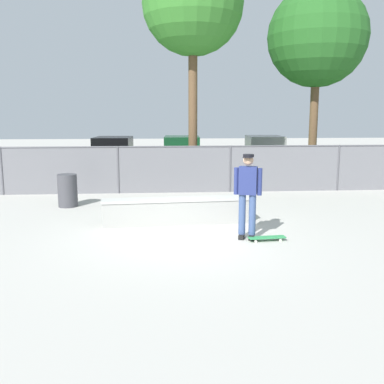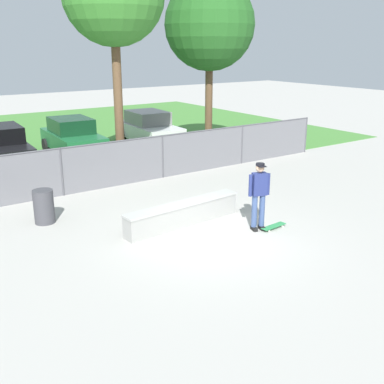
% 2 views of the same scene
% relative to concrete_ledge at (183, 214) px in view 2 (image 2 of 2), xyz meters
% --- Properties ---
extents(ground_plane, '(80.00, 80.00, 0.00)m').
position_rel_concrete_ledge_xyz_m(ground_plane, '(0.12, -1.12, -0.33)').
color(ground_plane, '#ADAAA3').
extents(grass_strip, '(31.21, 20.00, 0.02)m').
position_rel_concrete_ledge_xyz_m(grass_strip, '(0.12, 14.75, -0.32)').
color(grass_strip, '#478438').
rests_on(grass_strip, ground).
extents(concrete_ledge, '(3.66, 0.74, 0.65)m').
position_rel_concrete_ledge_xyz_m(concrete_ledge, '(0.00, 0.00, 0.00)').
color(concrete_ledge, '#999993').
rests_on(concrete_ledge, ground).
extents(skateboarder, '(0.58, 0.37, 1.84)m').
position_rel_concrete_ledge_xyz_m(skateboarder, '(1.46, -1.42, 0.71)').
color(skateboarder, black).
rests_on(skateboarder, ground).
extents(skateboard, '(0.81, 0.27, 0.09)m').
position_rel_concrete_ledge_xyz_m(skateboard, '(1.85, -1.64, -0.25)').
color(skateboard, '#2D8C4C').
rests_on(skateboard, ground).
extents(chainlink_fence, '(19.28, 0.07, 1.61)m').
position_rel_concrete_ledge_xyz_m(chainlink_fence, '(0.12, 4.45, 0.56)').
color(chainlink_fence, '#4C4C51').
rests_on(chainlink_fence, ground).
extents(tree_near_right, '(3.76, 3.76, 7.44)m').
position_rel_concrete_ledge_xyz_m(tree_near_right, '(5.62, 6.42, 5.20)').
color(tree_near_right, brown).
rests_on(tree_near_right, ground).
extents(car_black, '(2.19, 4.29, 1.66)m').
position_rel_concrete_ledge_xyz_m(car_black, '(-2.47, 9.57, 0.51)').
color(car_black, black).
rests_on(car_black, ground).
extents(car_green, '(2.19, 4.29, 1.66)m').
position_rel_concrete_ledge_xyz_m(car_green, '(0.67, 9.94, 0.51)').
color(car_green, '#1E6638').
rests_on(car_green, ground).
extents(car_white, '(2.19, 4.29, 1.66)m').
position_rel_concrete_ledge_xyz_m(car_white, '(4.60, 9.99, 0.51)').
color(car_white, silver).
rests_on(car_white, ground).
extents(trash_bin, '(0.56, 0.56, 0.95)m').
position_rel_concrete_ledge_xyz_m(trash_bin, '(-3.09, 2.34, 0.15)').
color(trash_bin, '#3F3F44').
rests_on(trash_bin, ground).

